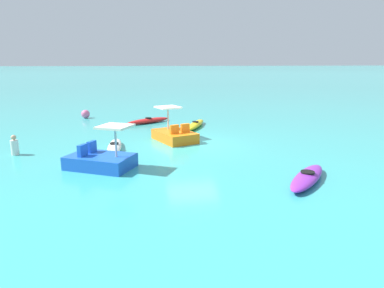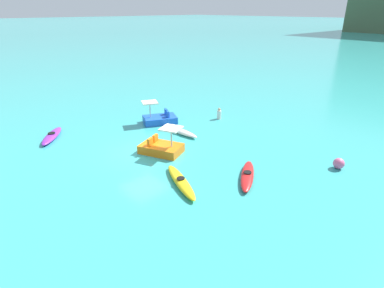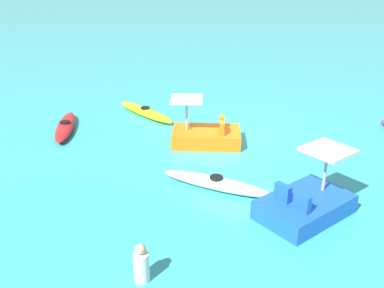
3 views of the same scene
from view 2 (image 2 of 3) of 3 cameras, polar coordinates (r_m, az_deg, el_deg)
The scene contains 9 objects.
ground_plane at distance 18.80m, azimuth -9.17°, elevation -1.44°, with size 600.00×600.00×0.00m, color #38ADA8.
kayak_red at distance 15.94m, azimuth 10.14°, elevation -5.72°, with size 2.29×3.02×0.37m.
kayak_purple at distance 22.48m, azimuth -24.35°, elevation 1.39°, with size 2.88×2.57×0.37m.
kayak_white at distance 21.34m, azimuth -2.29°, elevation 2.44°, with size 3.35×0.62×0.37m.
kayak_yellow at distance 15.18m, azimuth -2.06°, elevation -6.92°, with size 3.52×1.91×0.37m.
pedal_boat_orange at distance 18.44m, azimuth -5.64°, elevation -0.61°, with size 2.79×2.32×1.68m.
pedal_boat_blue at distance 23.34m, azimuth -5.97°, elevation 4.68°, with size 2.41×2.82×1.68m.
buoy_pink at distance 18.33m, azimuth 25.37°, elevation -3.25°, with size 0.59×0.59×0.59m, color pink.
person_near_shore at distance 24.15m, azimuth 5.00°, elevation 5.50°, with size 0.45×0.45×0.88m.
Camera 2 is at (14.20, -9.46, 7.89)m, focal length 29.02 mm.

